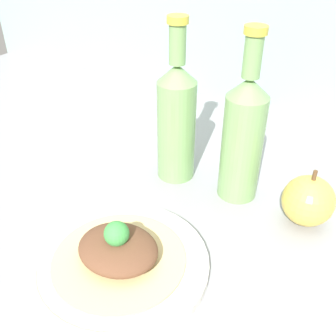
% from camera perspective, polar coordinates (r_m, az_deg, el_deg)
% --- Properties ---
extents(ground_plane, '(1.80, 1.10, 0.04)m').
position_cam_1_polar(ground_plane, '(0.67, -2.65, -9.01)').
color(ground_plane, gray).
extents(plate, '(0.26, 0.26, 0.02)m').
position_cam_1_polar(plate, '(0.59, -7.06, -13.47)').
color(plate, silver).
rests_on(plate, ground_plane).
extents(plated_food, '(0.19, 0.19, 0.07)m').
position_cam_1_polar(plated_food, '(0.57, -7.23, -11.76)').
color(plated_food, '#D6BC7F').
rests_on(plated_food, plate).
extents(cider_bottle_left, '(0.07, 0.07, 0.30)m').
position_cam_1_polar(cider_bottle_left, '(0.71, 1.24, 7.09)').
color(cider_bottle_left, '#729E5B').
rests_on(cider_bottle_left, ground_plane).
extents(cider_bottle_right, '(0.07, 0.07, 0.30)m').
position_cam_1_polar(cider_bottle_right, '(0.67, 10.84, 4.62)').
color(cider_bottle_right, '#729E5B').
rests_on(cider_bottle_right, ground_plane).
extents(apple, '(0.08, 0.08, 0.10)m').
position_cam_1_polar(apple, '(0.67, 19.67, -4.48)').
color(apple, gold).
rests_on(apple, ground_plane).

